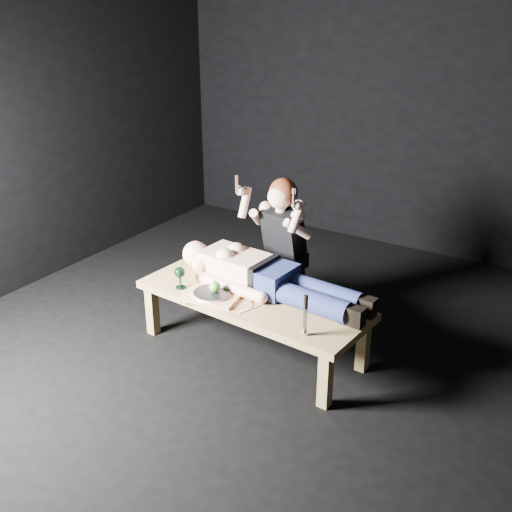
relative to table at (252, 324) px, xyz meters
name	(u,v)px	position (x,y,z in m)	size (l,w,h in m)	color
ground	(275,353)	(0.17, 0.05, -0.23)	(5.00, 5.00, 0.00)	black
back_wall	(409,100)	(0.17, 2.55, 1.27)	(5.00, 5.00, 0.00)	black
table	(252,324)	(0.00, 0.00, 0.00)	(1.72, 0.65, 0.45)	#A08049
lying_man	(271,274)	(0.06, 0.15, 0.36)	(1.74, 0.53, 0.27)	beige
kneeling_woman	(289,246)	(-0.05, 0.62, 0.39)	(0.65, 0.73, 1.22)	black
serving_tray	(212,296)	(-0.24, -0.17, 0.24)	(0.39, 0.28, 0.02)	tan
plate	(212,293)	(-0.24, -0.17, 0.26)	(0.26, 0.26, 0.02)	white
apple	(215,287)	(-0.22, -0.16, 0.31)	(0.08, 0.08, 0.08)	#429E22
goblet	(180,278)	(-0.52, -0.17, 0.31)	(0.08, 0.08, 0.17)	black
fork_flat	(196,290)	(-0.40, -0.13, 0.23)	(0.02, 0.18, 0.01)	#B2B2B7
knife_flat	(249,309)	(0.09, -0.18, 0.23)	(0.02, 0.18, 0.01)	#B2B2B7
spoon_flat	(251,303)	(0.05, -0.09, 0.23)	(0.02, 0.18, 0.01)	#B2B2B7
carving_knife	(305,315)	(0.57, -0.27, 0.37)	(0.04, 0.04, 0.28)	#B2B2B7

